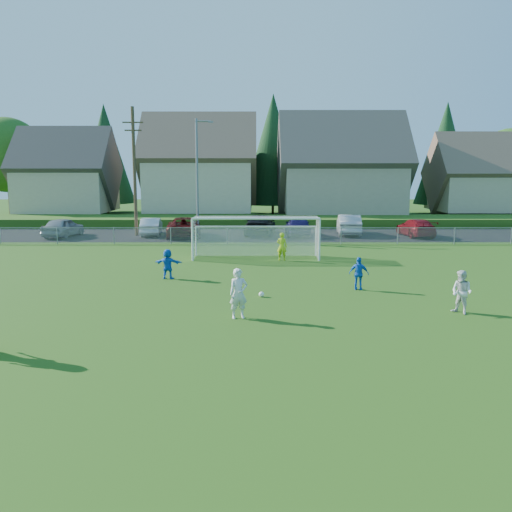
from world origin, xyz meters
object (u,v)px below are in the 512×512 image
object	(u,v)px
goalkeeper	(282,246)
car_c	(184,227)
soccer_ball	(261,294)
player_white_a	(239,293)
car_e	(298,226)
car_d	(260,225)
car_g	(416,228)
soccer_goal	(256,231)
player_white_b	(462,292)
car_f	(349,225)
car_a	(63,227)
player_blue_b	(168,264)
player_blue_a	(359,274)
car_b	(151,226)

from	to	relation	value
goalkeeper	car_c	world-z (taller)	goalkeeper
soccer_ball	goalkeeper	size ratio (longest dim) A/B	0.14
player_white_a	car_e	xyz separation A→B (m)	(3.96, 24.15, -0.11)
car_d	car_g	distance (m)	12.30
player_white_a	soccer_goal	bearing A→B (deg)	70.25
player_white_b	car_e	bearing A→B (deg)	153.16
goalkeeper	car_f	bearing A→B (deg)	-102.39
car_a	car_d	size ratio (longest dim) A/B	0.80
soccer_ball	player_blue_b	xyz separation A→B (m)	(-4.47, 3.81, 0.61)
car_a	player_blue_a	bearing A→B (deg)	143.82
car_g	player_blue_a	bearing A→B (deg)	63.26
goalkeeper	car_g	bearing A→B (deg)	-121.16
player_blue_a	car_f	world-z (taller)	car_f
player_blue_a	soccer_goal	size ratio (longest dim) A/B	0.19
soccer_ball	car_g	xyz separation A→B (m)	(12.36, 20.45, 0.58)
player_white_b	player_blue_a	size ratio (longest dim) A/B	1.11
player_blue_b	car_b	world-z (taller)	player_blue_b
soccer_ball	soccer_goal	xyz separation A→B (m)	(-0.22, 10.03, 1.52)
player_blue_b	goalkeeper	distance (m)	7.83
car_f	soccer_goal	xyz separation A→B (m)	(-7.50, -11.62, 0.82)
car_e	car_f	distance (m)	4.22
player_blue_b	soccer_goal	world-z (taller)	soccer_goal
soccer_ball	car_c	world-z (taller)	car_c
player_white_a	car_d	size ratio (longest dim) A/B	0.32
player_white_a	car_b	bearing A→B (deg)	90.45
car_b	car_e	world-z (taller)	car_e
car_f	car_g	distance (m)	5.22
player_white_b	soccer_ball	bearing A→B (deg)	-146.75
car_a	car_d	bearing A→B (deg)	-167.50
car_f	car_d	bearing A→B (deg)	6.82
soccer_ball	goalkeeper	xyz separation A→B (m)	(1.28, 9.12, 0.70)
soccer_goal	player_blue_b	bearing A→B (deg)	-124.34
player_blue_b	car_f	world-z (taller)	car_f
player_white_a	player_blue_a	size ratio (longest dim) A/B	1.24
player_white_b	goalkeeper	distance (m)	13.19
car_c	player_white_b	bearing A→B (deg)	113.26
car_e	goalkeeper	bearing A→B (deg)	80.59
player_blue_a	player_blue_b	distance (m)	9.08
soccer_ball	car_e	world-z (taller)	car_e
car_d	player_blue_a	bearing A→B (deg)	106.59
soccer_goal	car_c	bearing A→B (deg)	118.75
player_white_a	car_g	world-z (taller)	player_white_a
player_white_a	car_g	bearing A→B (deg)	43.78
car_d	car_b	bearing A→B (deg)	5.68
car_a	car_c	distance (m)	9.43
player_white_a	car_c	world-z (taller)	player_white_a
player_blue_a	goalkeeper	bearing A→B (deg)	-52.49
player_blue_a	car_e	size ratio (longest dim) A/B	0.32
player_blue_b	car_c	distance (m)	16.55
soccer_ball	car_c	distance (m)	21.13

